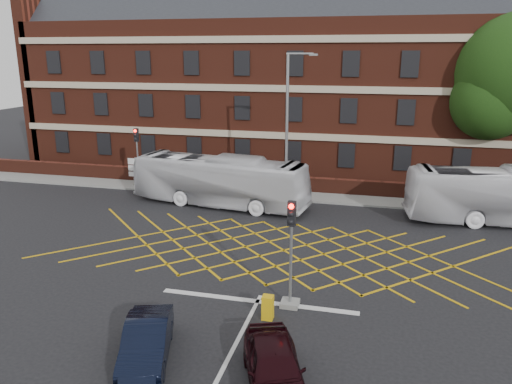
% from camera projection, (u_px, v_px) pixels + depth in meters
% --- Properties ---
extents(ground, '(120.00, 120.00, 0.00)m').
position_uv_depth(ground, '(276.00, 266.00, 23.13)').
color(ground, black).
rests_on(ground, ground).
extents(victorian_building, '(51.00, 12.17, 20.40)m').
position_uv_depth(victorian_building, '(334.00, 74.00, 41.50)').
color(victorian_building, '#592417').
rests_on(victorian_building, ground).
extents(boundary_wall, '(56.00, 0.50, 1.10)m').
position_uv_depth(boundary_wall, '(314.00, 185.00, 35.12)').
color(boundary_wall, '#4E1F15').
rests_on(boundary_wall, ground).
extents(far_pavement, '(60.00, 3.00, 0.12)m').
position_uv_depth(far_pavement, '(311.00, 196.00, 34.32)').
color(far_pavement, slate).
rests_on(far_pavement, ground).
extents(box_junction_hatching, '(8.22, 8.22, 0.02)m').
position_uv_depth(box_junction_hatching, '(284.00, 250.00, 24.99)').
color(box_junction_hatching, '#CC990C').
rests_on(box_junction_hatching, ground).
extents(stop_line, '(8.00, 0.30, 0.02)m').
position_uv_depth(stop_line, '(258.00, 301.00, 19.85)').
color(stop_line, silver).
rests_on(stop_line, ground).
extents(bus_left, '(11.87, 4.44, 3.23)m').
position_uv_depth(bus_left, '(220.00, 181.00, 32.03)').
color(bus_left, silver).
rests_on(bus_left, ground).
extents(bus_right, '(12.03, 4.16, 3.28)m').
position_uv_depth(bus_right, '(512.00, 196.00, 28.56)').
color(bus_right, silver).
rests_on(bus_right, ground).
extents(car_navy, '(2.52, 4.17, 1.30)m').
position_uv_depth(car_navy, '(146.00, 342.00, 15.94)').
color(car_navy, black).
rests_on(car_navy, ground).
extents(car_maroon, '(2.97, 4.45, 1.41)m').
position_uv_depth(car_maroon, '(274.00, 367.00, 14.57)').
color(car_maroon, black).
rests_on(car_maroon, ground).
extents(traffic_light_near, '(0.70, 0.70, 4.27)m').
position_uv_depth(traffic_light_near, '(291.00, 264.00, 19.05)').
color(traffic_light_near, slate).
rests_on(traffic_light_near, ground).
extents(traffic_light_far, '(0.70, 0.70, 4.27)m').
position_uv_depth(traffic_light_far, '(138.00, 162.00, 36.67)').
color(traffic_light_far, slate).
rests_on(traffic_light_far, ground).
extents(street_lamp, '(2.25, 1.00, 9.56)m').
position_uv_depth(street_lamp, '(287.00, 156.00, 30.95)').
color(street_lamp, slate).
rests_on(street_lamp, ground).
extents(direction_signs, '(1.10, 0.16, 2.20)m').
position_uv_depth(direction_signs, '(135.00, 168.00, 36.50)').
color(direction_signs, gray).
rests_on(direction_signs, ground).
extents(utility_cabinet, '(0.41, 0.38, 0.92)m').
position_uv_depth(utility_cabinet, '(268.00, 307.00, 18.46)').
color(utility_cabinet, gold).
rests_on(utility_cabinet, ground).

